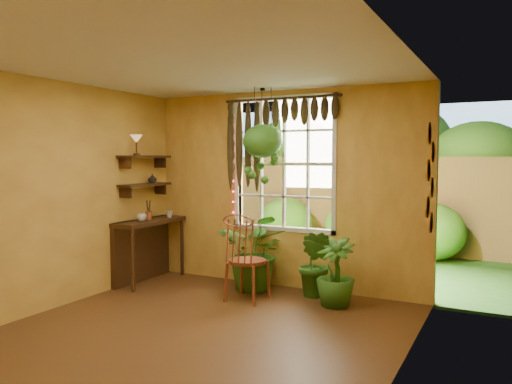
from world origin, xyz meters
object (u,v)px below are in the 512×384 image
potted_plant_mid (316,264)px  hanging_basket (262,145)px  potted_plant_left (256,251)px  windsor_chair (246,272)px  counter_ledge (144,243)px

potted_plant_mid → hanging_basket: hanging_basket is taller
potted_plant_left → potted_plant_mid: (0.86, 0.02, -0.10)m
potted_plant_left → potted_plant_mid: bearing=1.2°
windsor_chair → potted_plant_mid: (0.73, 0.54, 0.07)m
counter_ledge → potted_plant_left: size_ratio=1.13×
windsor_chair → potted_plant_mid: windsor_chair is taller
counter_ledge → potted_plant_left: bearing=10.9°
counter_ledge → hanging_basket: (1.76, 0.30, 1.40)m
windsor_chair → potted_plant_left: (-0.13, 0.52, 0.17)m
potted_plant_left → windsor_chair: bearing=-76.4°
potted_plant_left → hanging_basket: hanging_basket is taller
potted_plant_left → potted_plant_mid: size_ratio=1.23×
windsor_chair → hanging_basket: 1.66m
hanging_basket → counter_ledge: bearing=-170.3°
windsor_chair → potted_plant_left: bearing=104.5°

